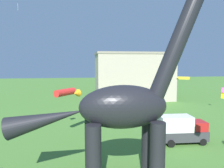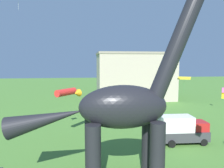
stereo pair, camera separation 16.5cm
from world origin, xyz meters
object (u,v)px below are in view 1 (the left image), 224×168
parked_box_truck (181,129)px  kite_mid_left (67,92)px  kite_drifting (183,78)px  dinosaur_sculpture (122,107)px

parked_box_truck → kite_mid_left: 13.67m
parked_box_truck → kite_mid_left: kite_mid_left is taller
parked_box_truck → kite_mid_left: (-12.79, 2.55, 4.10)m
parked_box_truck → kite_drifting: bearing=65.2°
parked_box_truck → kite_mid_left: bearing=171.6°
dinosaur_sculpture → parked_box_truck: size_ratio=2.86×
dinosaur_sculpture → parked_box_truck: 11.45m
kite_drifting → parked_box_truck: bearing=-117.6°
kite_drifting → kite_mid_left: size_ratio=0.63×
parked_box_truck → kite_mid_left: size_ratio=1.85×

